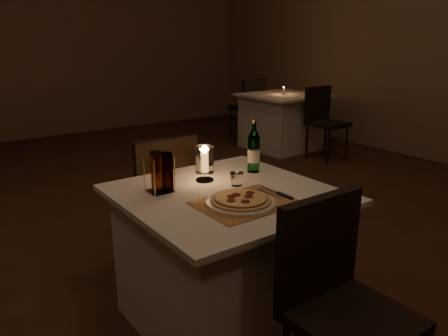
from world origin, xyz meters
TOP-DOWN VIEW (x-y plane):
  - floor at (0.00, 0.00)m, footprint 8.00×10.00m
  - main_table at (0.01, -0.36)m, footprint 1.00×1.00m
  - chair_near at (0.01, -1.07)m, footprint 0.42×0.42m
  - chair_far at (0.01, 0.36)m, footprint 0.42×0.42m
  - placemat at (-0.01, -0.54)m, footprint 0.45×0.34m
  - plate at (-0.04, -0.54)m, footprint 0.32×0.32m
  - pizza at (-0.04, -0.54)m, footprint 0.28×0.28m
  - fork at (0.16, -0.50)m, footprint 0.02×0.18m
  - knife at (0.19, -0.56)m, footprint 0.02×0.22m
  - tumbler at (0.12, -0.30)m, footprint 0.07×0.07m
  - water_bottle at (0.34, -0.17)m, footprint 0.07×0.07m
  - hurricane_candle at (0.02, -0.14)m, footprint 0.10×0.10m
  - cruet_caddy at (-0.26, -0.17)m, footprint 0.12×0.12m
  - neighbor_table_right at (2.95, 2.33)m, footprint 1.00×1.00m
  - neighbor_chair_ra at (2.95, 1.62)m, footprint 0.42×0.42m
  - neighbor_chair_rb at (2.95, 3.04)m, footprint 0.42×0.42m
  - neighbor_candle_right at (2.95, 2.33)m, footprint 0.03×0.03m

SIDE VIEW (x-z plane):
  - floor at x=0.00m, z-range -0.02..0.00m
  - main_table at x=0.01m, z-range 0.00..0.74m
  - neighbor_table_right at x=2.95m, z-range 0.00..0.74m
  - chair_near at x=0.01m, z-range 0.10..1.00m
  - chair_far at x=0.01m, z-range 0.10..1.00m
  - neighbor_chair_ra at x=2.95m, z-range 0.10..1.00m
  - neighbor_chair_rb at x=2.95m, z-range 0.10..1.00m
  - placemat at x=-0.01m, z-range 0.74..0.74m
  - fork at x=0.16m, z-range 0.74..0.75m
  - knife at x=0.19m, z-range 0.74..0.76m
  - plate at x=-0.04m, z-range 0.74..0.76m
  - pizza at x=-0.04m, z-range 0.76..0.78m
  - tumbler at x=0.12m, z-range 0.74..0.81m
  - neighbor_candle_right at x=2.95m, z-range 0.73..0.84m
  - cruet_caddy at x=-0.26m, z-range 0.73..0.94m
  - hurricane_candle at x=0.02m, z-range 0.76..0.95m
  - water_bottle at x=0.34m, z-range 0.71..1.01m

